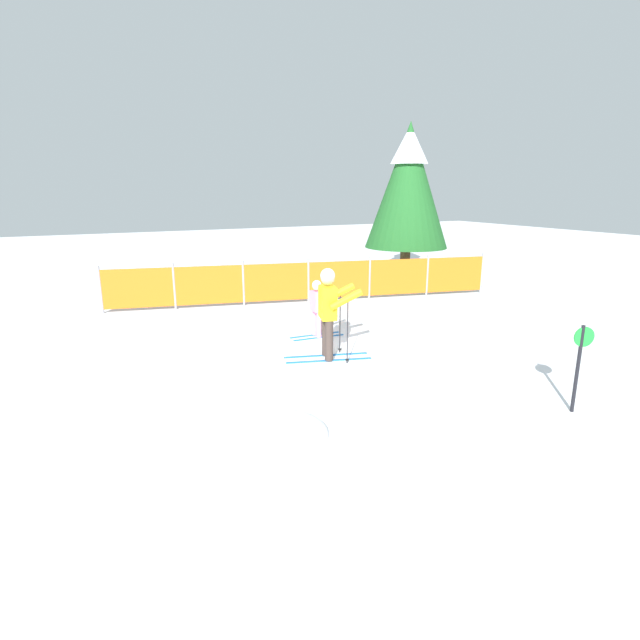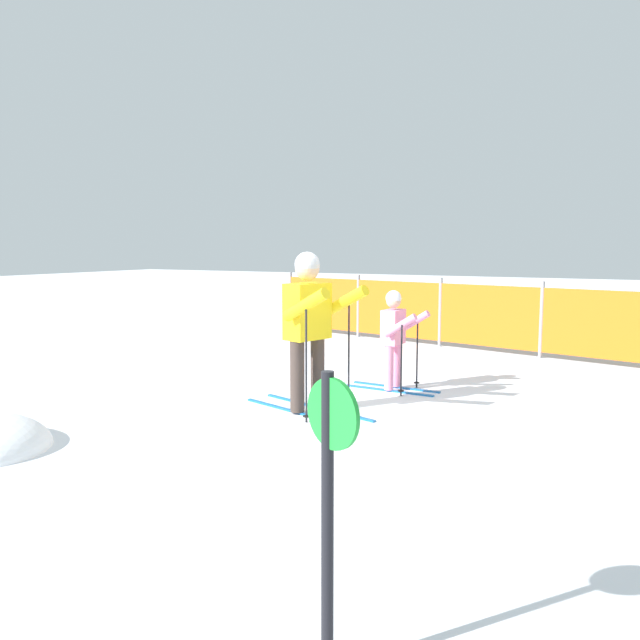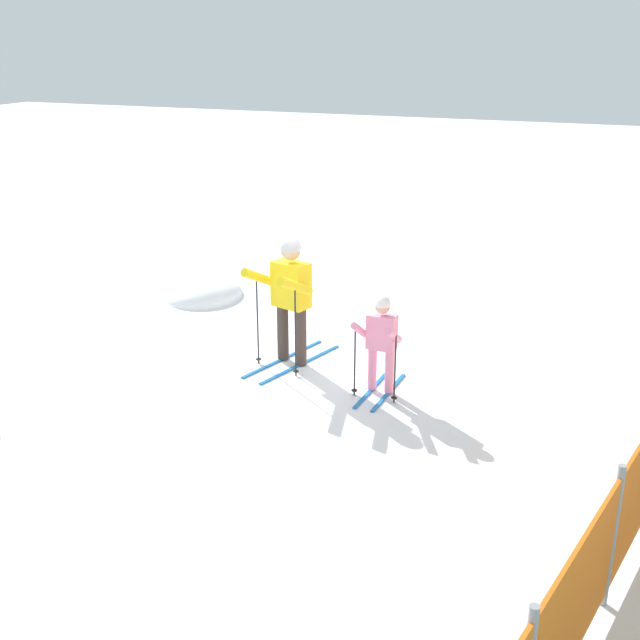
% 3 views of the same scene
% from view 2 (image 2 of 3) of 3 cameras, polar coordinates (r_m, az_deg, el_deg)
% --- Properties ---
extents(ground_plane, '(60.00, 60.00, 0.00)m').
position_cam_2_polar(ground_plane, '(6.75, -0.53, -8.00)').
color(ground_plane, white).
extents(skier_adult, '(1.60, 0.88, 1.66)m').
position_cam_2_polar(skier_adult, '(6.41, -0.97, 0.30)').
color(skier_adult, '#1966B2').
rests_on(skier_adult, ground_plane).
extents(skier_child, '(1.14, 0.56, 1.20)m').
position_cam_2_polar(skier_child, '(7.48, 6.85, -1.07)').
color(skier_child, '#1966B2').
rests_on(skier_child, ground_plane).
extents(safety_fence, '(10.32, 2.37, 1.19)m').
position_cam_2_polar(safety_fence, '(10.15, 19.59, 0.00)').
color(safety_fence, gray).
rests_on(safety_fence, ground_plane).
extents(trail_marker, '(0.27, 0.12, 1.25)m').
position_cam_2_polar(trail_marker, '(2.51, 0.85, -15.27)').
color(trail_marker, black).
rests_on(trail_marker, ground_plane).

